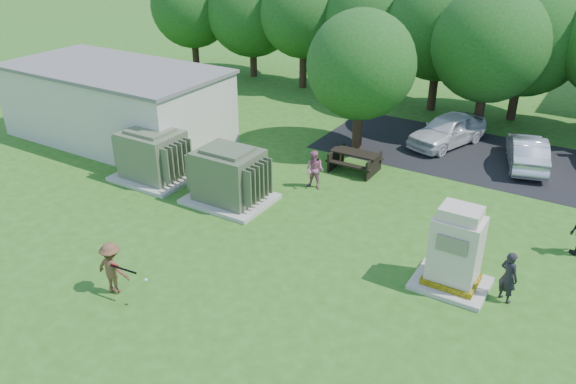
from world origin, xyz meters
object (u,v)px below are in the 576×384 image
Objects in this scene: transformer_right at (229,177)px; batter at (112,268)px; person_at_picnic at (315,170)px; car_white at (448,130)px; transformer_left at (153,156)px; picnic_table at (355,159)px; person_by_generator at (508,277)px; generator_cabinet at (455,253)px; car_silver_a at (527,152)px.

batter is at bearing -84.53° from transformer_right.
transformer_right is 3.32m from person_at_picnic.
person_at_picnic is 0.36× the size of car_white.
transformer_left is 1.00× the size of transformer_right.
batter is 8.77m from person_at_picnic.
picnic_table is 1.28× the size of person_by_generator.
batter reaches higher than car_white.
transformer_right is at bearing 173.65° from generator_cabinet.
transformer_right is 1.93× the size of batter.
generator_cabinet reaches higher than transformer_left.
person_at_picnic is (2.12, 2.55, -0.21)m from transformer_right.
transformer_left is at bearing -143.26° from picnic_table.
transformer_right is at bearing 30.86° from car_silver_a.
picnic_table is at bearing 73.77° from person_at_picnic.
car_white is (-3.41, 10.54, -0.38)m from generator_cabinet.
person_at_picnic reaches higher than car_white.
transformer_left is 1.20× the size of generator_cabinet.
picnic_table is at bearing -96.30° from car_white.
transformer_left is at bearing 20.74° from car_silver_a.
batter is at bearing 58.52° from person_by_generator.
picnic_table is (2.73, 4.80, -0.45)m from transformer_right.
transformer_left is at bearing 180.00° from transformer_right.
transformer_right is 5.54m from picnic_table.
transformer_right is 0.72× the size of car_white.
batter is at bearing -54.85° from transformer_left.
generator_cabinet is at bearing -153.55° from batter.
picnic_table is 9.13m from person_by_generator.
car_white is (2.32, 4.79, 0.20)m from picnic_table.
picnic_table is 0.49× the size of car_silver_a.
car_silver_a is at bearing -53.14° from person_by_generator.
generator_cabinet reaches higher than transformer_right.
generator_cabinet is 9.91m from car_silver_a.
transformer_right is at bearing -119.64° from picnic_table.
person_by_generator is (9.91, -0.83, -0.21)m from transformer_right.
transformer_left is 6.36m from person_at_picnic.
picnic_table is at bearing 134.94° from generator_cabinet.
car_silver_a is (0.13, 9.89, -0.45)m from generator_cabinet.
generator_cabinet is at bearing -6.35° from transformer_right.
transformer_left reaches higher than person_at_picnic.
transformer_right is 12.41m from car_silver_a.
batter is (4.28, -6.08, -0.19)m from transformer_left.
car_white is (-4.86, 10.43, -0.04)m from person_by_generator.
car_white is (2.93, 7.05, -0.04)m from person_at_picnic.
generator_cabinet is 8.13m from picnic_table.
transformer_left is 0.77× the size of car_silver_a.
transformer_left and transformer_right have the same top height.
person_at_picnic is at bearing 5.71° from person_by_generator.
person_by_generator is at bearing 4.32° from generator_cabinet.
generator_cabinet reaches higher than person_by_generator.
car_silver_a is at bearing 35.32° from picnic_table.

